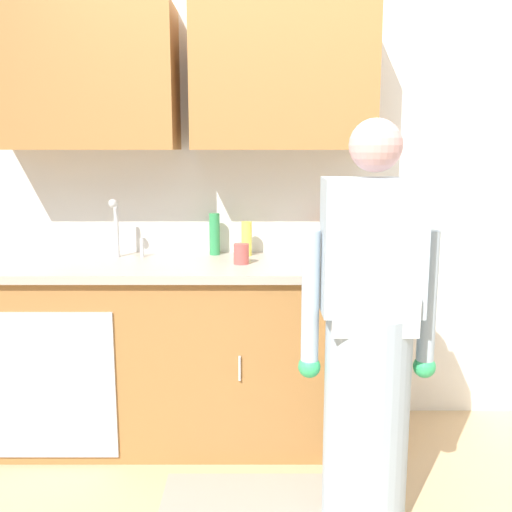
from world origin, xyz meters
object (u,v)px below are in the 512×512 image
cup_by_sink (239,254)px  sink (116,265)px  sponge (325,264)px  person_at_sink (366,358)px  bottle_soap (326,231)px  bottle_dish_liquid (212,234)px  bottle_cleaner_spray (244,239)px

cup_by_sink → sink: bearing=175.4°
cup_by_sink → sponge: 0.43m
person_at_sink → bottle_soap: person_at_sink is taller
bottle_dish_liquid → bottle_soap: size_ratio=0.88×
bottle_cleaner_spray → person_at_sink: bearing=-61.4°
sink → sponge: bearing=-7.4°
bottle_dish_liquid → cup_by_sink: bottle_dish_liquid is taller
bottle_dish_liquid → sponge: (0.57, -0.35, -0.10)m
person_at_sink → bottle_dish_liquid: 1.20m
cup_by_sink → sponge: cup_by_sink is taller
bottle_soap → cup_by_sink: bearing=-150.4°
bottle_dish_liquid → bottle_soap: bottle_soap is taller
sink → cup_by_sink: bearing=-4.6°
person_at_sink → cup_by_sink: (-0.52, 0.67, 0.30)m
bottle_dish_liquid → sponge: bottle_dish_liquid is taller
bottle_soap → cup_by_sink: size_ratio=2.49×
person_at_sink → sponge: size_ratio=14.73×
bottle_dish_liquid → bottle_cleaner_spray: size_ratio=1.23×
person_at_sink → bottle_cleaner_spray: (-0.49, 0.90, 0.34)m
bottle_dish_liquid → cup_by_sink: (0.15, -0.26, -0.06)m
bottle_soap → sponge: bottle_soap is taller
sink → sponge: (1.04, -0.13, 0.03)m
bottle_soap → sponge: size_ratio=2.30×
bottle_cleaner_spray → cup_by_sink: bottle_cleaner_spray is taller
sink → sponge: 1.05m
bottle_soap → bottle_dish_liquid: bearing=-179.7°
sink → person_at_sink: (1.14, -0.72, -0.23)m
bottle_soap → bottle_cleaner_spray: bearing=-176.0°
sink → bottle_dish_liquid: (0.47, 0.21, 0.13)m
person_at_sink → bottle_dish_liquid: (-0.67, 0.93, 0.36)m
person_at_sink → bottle_cleaner_spray: size_ratio=8.90×
cup_by_sink → bottle_soap: bearing=29.6°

